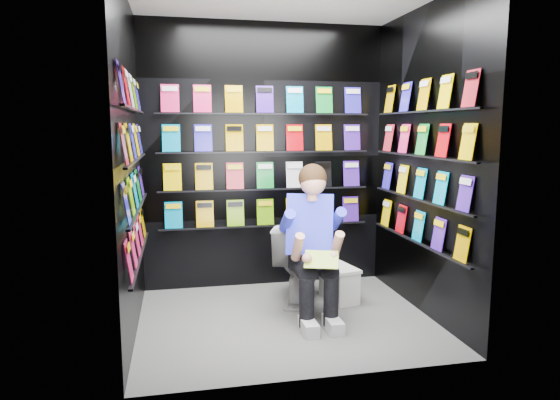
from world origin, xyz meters
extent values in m
plane|color=slate|center=(0.00, 0.00, 0.00)|extent=(2.40, 2.40, 0.00)
cube|color=black|center=(0.00, 1.00, 1.30)|extent=(2.40, 0.04, 2.60)
cube|color=black|center=(0.00, -1.00, 1.30)|extent=(2.40, 0.04, 2.60)
cube|color=black|center=(-1.20, 0.00, 1.30)|extent=(0.04, 2.00, 2.60)
cube|color=black|center=(1.20, 0.00, 1.30)|extent=(0.04, 2.00, 2.60)
imported|color=white|center=(0.22, 0.45, 0.37)|extent=(0.64, 0.85, 0.73)
cube|color=silver|center=(0.59, 0.37, 0.15)|extent=(0.29, 0.43, 0.29)
cube|color=silver|center=(0.59, 0.37, 0.31)|extent=(0.32, 0.45, 0.03)
cube|color=green|center=(0.22, -0.28, 0.58)|extent=(0.29, 0.23, 0.11)
camera|label=1|loc=(-0.85, -3.88, 1.59)|focal=32.00mm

